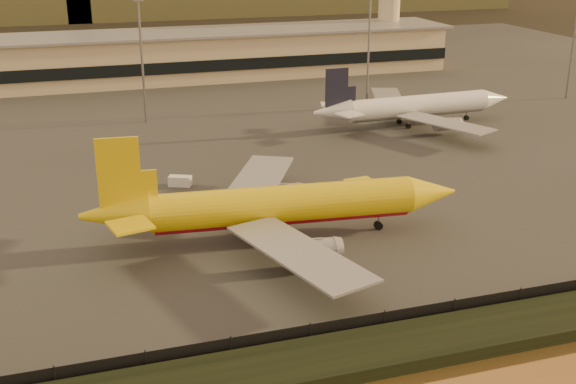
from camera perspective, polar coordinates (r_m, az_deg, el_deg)
name	(u,v)px	position (r m, az deg, el deg)	size (l,w,h in m)	color
ground	(321,280)	(85.37, 2.63, -6.96)	(900.00, 900.00, 0.00)	black
embankment	(383,350)	(71.45, 7.49, -12.31)	(320.00, 7.00, 1.40)	black
tarmac	(181,104)	(172.68, -8.46, 6.91)	(320.00, 220.00, 0.20)	#2D2D2D
perimeter_fence	(366,325)	(74.22, 6.19, -10.37)	(300.00, 0.05, 2.20)	black
terminal_building	(105,60)	(199.72, -14.25, 10.09)	(202.00, 25.00, 12.60)	tan
apron_light_masts	(265,46)	(153.77, -1.83, 11.43)	(152.20, 12.20, 25.40)	slate
dhl_cargo_jet	(277,206)	(94.21, -0.89, -1.15)	(50.12, 48.83, 14.96)	yellow
white_narrowbody_jet	(415,107)	(152.81, 10.00, 6.65)	(45.21, 44.17, 13.01)	white
gse_vehicle_yellow	(358,185)	(112.95, 5.52, 0.53)	(4.33, 1.95, 1.95)	yellow
gse_vehicle_white	(180,181)	(116.13, -8.53, 0.87)	(3.58, 1.61, 1.61)	white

